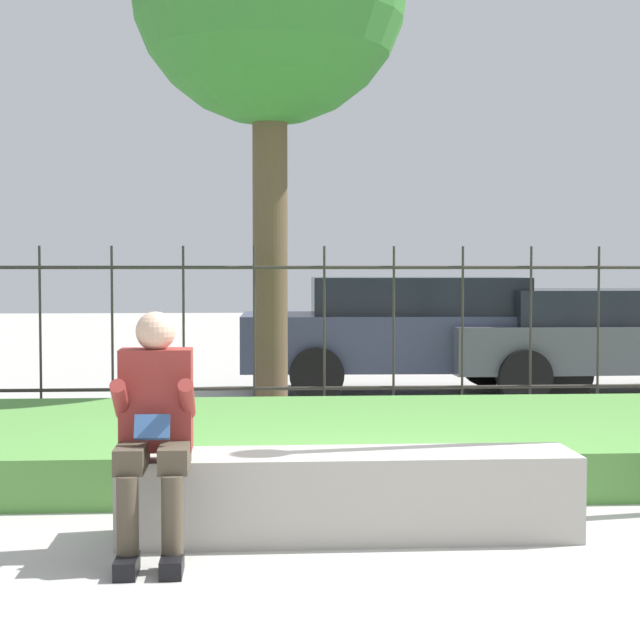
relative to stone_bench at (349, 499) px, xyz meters
name	(u,v)px	position (x,y,z in m)	size (l,w,h in m)	color
ground_plane	(381,537)	(0.19, 0.00, -0.21)	(60.00, 60.00, 0.00)	#B2AFA8
stone_bench	(349,499)	(0.00, 0.00, 0.00)	(2.54, 0.53, 0.48)	#ADA89E
person_seated_reader	(155,422)	(-1.05, -0.30, 0.49)	(0.42, 0.73, 1.28)	black
grass_berm	(344,442)	(0.19, 2.28, -0.05)	(10.78, 3.16, 0.33)	#569342
iron_fence	(324,331)	(0.19, 4.38, 0.69)	(8.78, 0.03, 1.72)	#332D28
car_parked_center	(428,331)	(1.62, 6.82, 0.53)	(4.60, 1.97, 1.39)	#383D56
car_parked_right	(599,337)	(3.67, 6.64, 0.47)	(3.96, 2.06, 1.25)	#4C5156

